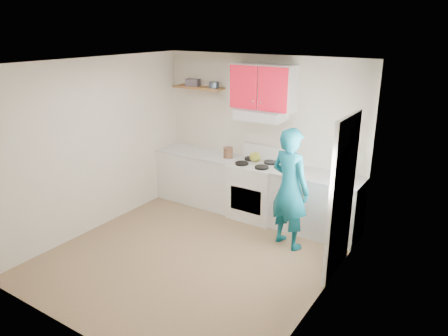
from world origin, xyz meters
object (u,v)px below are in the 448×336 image
Objects in this scene: tin at (214,85)px; kettle at (255,157)px; crock at (228,153)px; stove at (255,190)px; person at (290,189)px.

tin is 0.89× the size of kettle.
crock reaches higher than kettle.
kettle is at bearing 6.74° from crock.
tin is at bearing 170.48° from stove.
kettle is at bearing -18.33° from person.
crock is at bearing -18.40° from tin.
tin reaches higher than kettle.
person reaches higher than kettle.
person is (0.86, -0.58, 0.41)m from stove.
person is (1.77, -0.74, -1.22)m from tin.
stove is at bearing -9.52° from tin.
person is (0.93, -0.68, -0.13)m from kettle.
stove is 1.12m from person.
crock is at bearing 176.45° from stove.
person reaches higher than crock.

